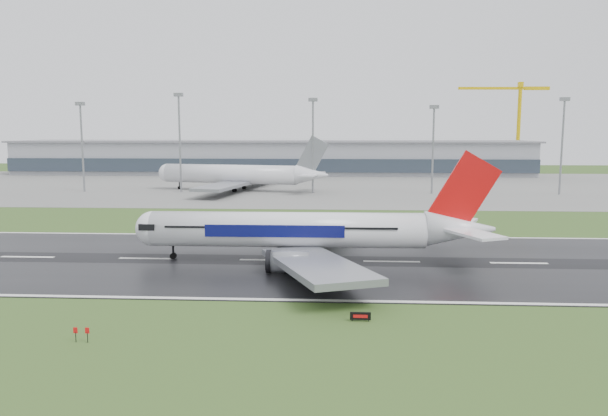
{
  "coord_description": "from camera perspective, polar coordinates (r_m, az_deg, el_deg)",
  "views": [
    {
      "loc": [
        31.01,
        -90.82,
        21.06
      ],
      "look_at": [
        25.26,
        12.0,
        7.0
      ],
      "focal_mm": 34.07,
      "sensor_mm": 36.0,
      "label": 1
    }
  ],
  "objects": [
    {
      "name": "ground",
      "position": [
        98.25,
        -15.34,
        -4.88
      ],
      "size": [
        520.0,
        520.0,
        0.0
      ],
      "primitive_type": "plane",
      "color": "#2E4B1B",
      "rests_on": "ground"
    },
    {
      "name": "runway",
      "position": [
        98.24,
        -15.34,
        -4.86
      ],
      "size": [
        400.0,
        45.0,
        0.1
      ],
      "primitive_type": "cube",
      "color": "black",
      "rests_on": "ground"
    },
    {
      "name": "apron",
      "position": [
        219.05,
        -4.96,
        2.24
      ],
      "size": [
        400.0,
        130.0,
        0.08
      ],
      "primitive_type": "cube",
      "color": "slate",
      "rests_on": "ground"
    },
    {
      "name": "terminal",
      "position": [
        277.89,
        -3.22,
        4.97
      ],
      "size": [
        240.0,
        36.0,
        15.0
      ],
      "primitive_type": "cube",
      "color": "gray",
      "rests_on": "ground"
    },
    {
      "name": "main_airliner",
      "position": [
        91.79,
        0.9,
        -0.04
      ],
      "size": [
        57.8,
        55.08,
        16.97
      ],
      "primitive_type": null,
      "rotation": [
        0.0,
        0.0,
        0.01
      ],
      "color": "white",
      "rests_on": "runway"
    },
    {
      "name": "parked_airliner",
      "position": [
        199.5,
        -6.59,
        4.33
      ],
      "size": [
        72.71,
        69.33,
        18.32
      ],
      "primitive_type": null,
      "rotation": [
        0.0,
        0.0,
        -0.2
      ],
      "color": "silver",
      "rests_on": "apron"
    },
    {
      "name": "tower_crane",
      "position": [
        304.21,
        20.44,
        7.46
      ],
      "size": [
        44.5,
        5.26,
        43.89
      ],
      "primitive_type": null,
      "rotation": [
        0.0,
        0.0,
        0.06
      ],
      "color": "#DAB007",
      "rests_on": "ground"
    },
    {
      "name": "runway_sign",
      "position": [
        65.15,
        5.59,
        -10.64
      ],
      "size": [
        2.3,
        0.3,
        1.04
      ],
      "primitive_type": null,
      "rotation": [
        0.0,
        0.0,
        -0.02
      ],
      "color": "black",
      "rests_on": "ground"
    },
    {
      "name": "floodmast_1",
      "position": [
        209.26,
        -21.07,
        5.46
      ],
      "size": [
        0.64,
        0.64,
        28.99
      ],
      "primitive_type": "cylinder",
      "color": "gray",
      "rests_on": "ground"
    },
    {
      "name": "floodmast_2",
      "position": [
        197.9,
        -12.17,
        6.11
      ],
      "size": [
        0.64,
        0.64,
        31.84
      ],
      "primitive_type": "cylinder",
      "color": "gray",
      "rests_on": "ground"
    },
    {
      "name": "floodmast_3",
      "position": [
        191.07,
        0.88,
        5.97
      ],
      "size": [
        0.64,
        0.64,
        30.09
      ],
      "primitive_type": "cylinder",
      "color": "gray",
      "rests_on": "ground"
    },
    {
      "name": "floodmast_4",
      "position": [
        193.54,
        12.62,
        5.45
      ],
      "size": [
        0.64,
        0.64,
        27.68
      ],
      "primitive_type": "cylinder",
      "color": "gray",
      "rests_on": "ground"
    },
    {
      "name": "floodmast_5",
      "position": [
        204.26,
        24.14,
        5.41
      ],
      "size": [
        0.64,
        0.64,
        30.05
      ],
      "primitive_type": "cylinder",
      "color": "gray",
      "rests_on": "ground"
    }
  ]
}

